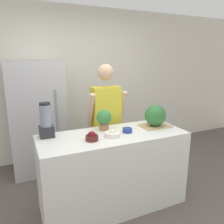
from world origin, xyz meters
TOP-DOWN VIEW (x-y plane):
  - ground_plane at (0.00, 0.00)m, footprint 14.00×14.00m
  - wall_back at (0.00, 1.99)m, footprint 8.00×0.06m
  - counter_island at (0.00, 0.33)m, footprint 1.67×0.66m
  - refrigerator at (-0.70, 1.62)m, footprint 0.80×0.67m
  - person at (0.14, 0.90)m, footprint 0.53×0.27m
  - cutting_board at (0.60, 0.38)m, footprint 0.37×0.26m
  - watermelon at (0.59, 0.37)m, footprint 0.27×0.27m
  - bowl_cherries at (-0.28, 0.24)m, footprint 0.13×0.13m
  - bowl_cream at (-0.04, 0.26)m, footprint 0.18×0.18m
  - bowl_small_blue at (0.17, 0.32)m, footprint 0.11×0.11m
  - blender at (-0.70, 0.55)m, footprint 0.15×0.15m
  - potted_plant at (-0.04, 0.52)m, footprint 0.18×0.18m

SIDE VIEW (x-z plane):
  - ground_plane at x=0.00m, z-range 0.00..0.00m
  - counter_island at x=0.00m, z-range 0.00..0.91m
  - refrigerator at x=-0.70m, z-range 0.00..1.70m
  - person at x=0.14m, z-range 0.03..1.70m
  - cutting_board at x=0.60m, z-range 0.91..0.92m
  - bowl_small_blue at x=0.17m, z-range 0.91..0.96m
  - bowl_cream at x=-0.04m, z-range 0.89..0.98m
  - bowl_cherries at x=-0.28m, z-range 0.90..0.99m
  - potted_plant at x=-0.04m, z-range 0.92..1.17m
  - watermelon at x=0.59m, z-range 0.92..1.18m
  - blender at x=-0.70m, z-range 0.89..1.27m
  - wall_back at x=0.00m, z-range 0.00..2.60m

